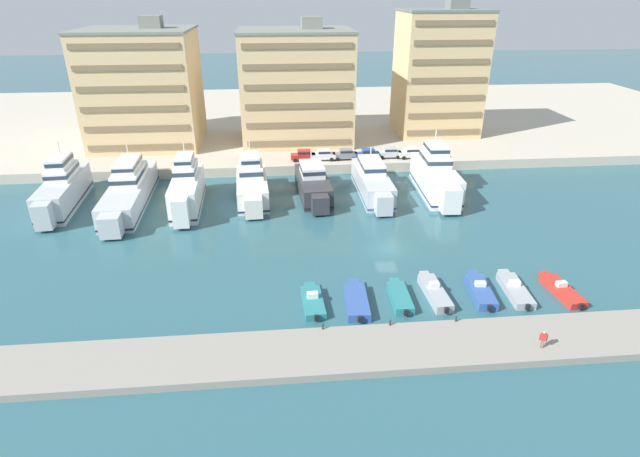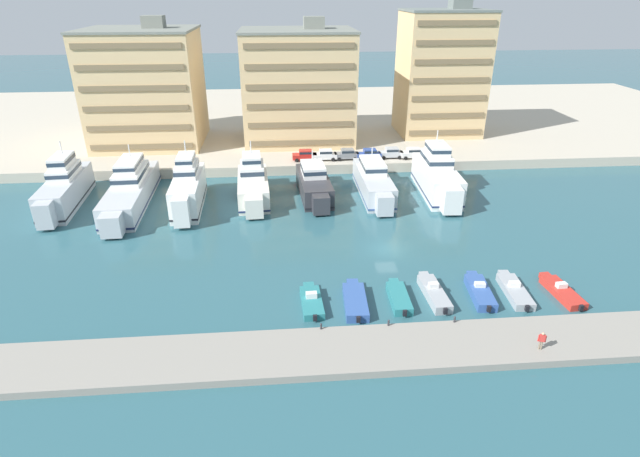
# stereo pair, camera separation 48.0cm
# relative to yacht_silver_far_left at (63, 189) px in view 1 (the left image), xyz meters

# --- Properties ---
(ground_plane) EXTENTS (400.00, 400.00, 0.00)m
(ground_plane) POSITION_rel_yacht_silver_far_left_xyz_m (42.54, -17.05, -2.54)
(ground_plane) COLOR #2D5B66
(quay_promenade) EXTENTS (180.00, 70.00, 1.60)m
(quay_promenade) POSITION_rel_yacht_silver_far_left_xyz_m (42.54, 44.61, -1.74)
(quay_promenade) COLOR #BCB29E
(quay_promenade) RESTS_ON ground
(pier_dock) EXTENTS (120.00, 6.04, 0.69)m
(pier_dock) POSITION_rel_yacht_silver_far_left_xyz_m (42.54, -35.33, -2.19)
(pier_dock) COLOR gray
(pier_dock) RESTS_ON ground
(yacht_silver_far_left) EXTENTS (4.81, 17.93, 8.67)m
(yacht_silver_far_left) POSITION_rel_yacht_silver_far_left_xyz_m (0.00, 0.00, 0.00)
(yacht_silver_far_left) COLOR silver
(yacht_silver_far_left) RESTS_ON ground
(yacht_silver_left) EXTENTS (5.32, 22.69, 7.89)m
(yacht_silver_left) POSITION_rel_yacht_silver_far_left_xyz_m (9.09, -0.38, -0.33)
(yacht_silver_left) COLOR silver
(yacht_silver_left) RESTS_ON ground
(yacht_white_mid_left) EXTENTS (4.07, 15.55, 9.01)m
(yacht_white_mid_left) POSITION_rel_yacht_silver_far_left_xyz_m (17.40, -2.21, 0.20)
(yacht_white_mid_left) COLOR white
(yacht_white_mid_left) RESTS_ON ground
(yacht_ivory_center_left) EXTENTS (5.01, 15.58, 8.11)m
(yacht_ivory_center_left) POSITION_rel_yacht_silver_far_left_xyz_m (26.26, 0.18, -0.28)
(yacht_ivory_center_left) COLOR silver
(yacht_ivory_center_left) RESTS_ON ground
(yacht_charcoal_center) EXTENTS (4.88, 15.43, 6.31)m
(yacht_charcoal_center) POSITION_rel_yacht_silver_far_left_xyz_m (35.18, 0.50, -0.74)
(yacht_charcoal_center) COLOR #333338
(yacht_charcoal_center) RESTS_ON ground
(yacht_silver_center_right) EXTENTS (4.08, 17.54, 6.58)m
(yacht_silver_center_right) POSITION_rel_yacht_silver_far_left_xyz_m (44.01, 0.42, -0.59)
(yacht_silver_center_right) COLOR silver
(yacht_silver_center_right) RESTS_ON ground
(yacht_white_mid_right) EXTENTS (5.26, 17.54, 9.00)m
(yacht_white_mid_right) POSITION_rel_yacht_silver_far_left_xyz_m (53.45, -0.01, 0.14)
(yacht_white_mid_right) COLOR white
(yacht_white_mid_right) RESTS_ON ground
(motorboat_teal_far_left) EXTENTS (2.15, 6.21, 1.27)m
(motorboat_teal_far_left) POSITION_rel_yacht_silver_far_left_xyz_m (32.84, -27.74, -2.15)
(motorboat_teal_far_left) COLOR teal
(motorboat_teal_far_left) RESTS_ON ground
(motorboat_blue_left) EXTENTS (2.44, 6.91, 0.89)m
(motorboat_blue_left) POSITION_rel_yacht_silver_far_left_xyz_m (37.06, -28.09, -2.10)
(motorboat_blue_left) COLOR #33569E
(motorboat_blue_left) RESTS_ON ground
(motorboat_teal_mid_left) EXTENTS (1.94, 6.06, 0.86)m
(motorboat_teal_mid_left) POSITION_rel_yacht_silver_far_left_xyz_m (41.43, -27.83, -2.12)
(motorboat_teal_mid_left) COLOR teal
(motorboat_teal_mid_left) RESTS_ON ground
(motorboat_grey_center_left) EXTENTS (1.94, 7.08, 1.42)m
(motorboat_grey_center_left) POSITION_rel_yacht_silver_far_left_xyz_m (45.07, -27.36, -2.06)
(motorboat_grey_center_left) COLOR #9EA3A8
(motorboat_grey_center_left) RESTS_ON ground
(motorboat_blue_center) EXTENTS (2.46, 6.83, 1.33)m
(motorboat_blue_center) POSITION_rel_yacht_silver_far_left_xyz_m (49.73, -27.51, -2.07)
(motorboat_blue_center) COLOR #33569E
(motorboat_blue_center) RESTS_ON ground
(motorboat_grey_center_right) EXTENTS (2.35, 7.01, 1.25)m
(motorboat_grey_center_right) POSITION_rel_yacht_silver_far_left_xyz_m (53.32, -27.54, -2.13)
(motorboat_grey_center_right) COLOR #9EA3A8
(motorboat_grey_center_right) RESTS_ON ground
(motorboat_red_mid_right) EXTENTS (2.24, 6.63, 1.22)m
(motorboat_red_mid_right) POSITION_rel_yacht_silver_far_left_xyz_m (58.00, -28.06, -2.15)
(motorboat_red_mid_right) COLOR red
(motorboat_red_mid_right) RESTS_ON ground
(car_red_far_left) EXTENTS (4.11, 1.93, 1.80)m
(car_red_far_left) POSITION_rel_yacht_silver_far_left_xyz_m (34.51, 12.38, 0.04)
(car_red_far_left) COLOR red
(car_red_far_left) RESTS_ON quay_promenade
(car_white_left) EXTENTS (4.11, 1.94, 1.80)m
(car_white_left) POSITION_rel_yacht_silver_far_left_xyz_m (37.87, 12.29, 0.04)
(car_white_left) COLOR white
(car_white_left) RESTS_ON quay_promenade
(car_grey_mid_left) EXTENTS (4.11, 1.93, 1.80)m
(car_grey_mid_left) POSITION_rel_yacht_silver_far_left_xyz_m (41.60, 12.35, 0.04)
(car_grey_mid_left) COLOR slate
(car_grey_mid_left) RESTS_ON quay_promenade
(car_blue_center_left) EXTENTS (4.12, 1.95, 1.80)m
(car_blue_center_left) POSITION_rel_yacht_silver_far_left_xyz_m (45.34, 12.02, 0.04)
(car_blue_center_left) COLOR #28428E
(car_blue_center_left) RESTS_ON quay_promenade
(car_silver_center) EXTENTS (4.11, 1.94, 1.80)m
(car_silver_center) POSITION_rel_yacht_silver_far_left_xyz_m (49.21, 12.49, 0.04)
(car_silver_center) COLOR #B7BCC1
(car_silver_center) RESTS_ON quay_promenade
(car_white_center_right) EXTENTS (4.12, 1.96, 1.80)m
(car_white_center_right) POSITION_rel_yacht_silver_far_left_xyz_m (52.87, 12.01, 0.04)
(car_white_center_right) COLOR white
(car_white_center_right) RESTS_ON quay_promenade
(apartment_block_far_left) EXTENTS (19.10, 17.79, 22.01)m
(apartment_block_far_left) POSITION_rel_yacht_silver_far_left_xyz_m (6.76, 26.11, 9.12)
(apartment_block_far_left) COLOR #E0BC84
(apartment_block_far_left) RESTS_ON quay_promenade
(apartment_block_left) EXTENTS (20.18, 16.32, 21.77)m
(apartment_block_left) POSITION_rel_yacht_silver_far_left_xyz_m (34.12, 25.60, 9.00)
(apartment_block_left) COLOR #E0BC84
(apartment_block_left) RESTS_ON quay_promenade
(apartment_block_mid_left) EXTENTS (15.57, 12.64, 24.77)m
(apartment_block_mid_left) POSITION_rel_yacht_silver_far_left_xyz_m (61.72, 28.55, 10.52)
(apartment_block_mid_left) COLOR #E0BC84
(apartment_block_mid_left) RESTS_ON quay_promenade
(pedestrian_near_edge) EXTENTS (0.63, 0.36, 1.70)m
(pedestrian_near_edge) POSITION_rel_yacht_silver_far_left_xyz_m (51.29, -36.81, -0.84)
(pedestrian_near_edge) COLOR #7A6B56
(pedestrian_near_edge) RESTS_ON pier_dock
(bollard_west) EXTENTS (0.20, 0.20, 0.61)m
(bollard_west) POSITION_rel_yacht_silver_far_left_xyz_m (33.34, -32.56, -1.52)
(bollard_west) COLOR #2D2D33
(bollard_west) RESTS_ON pier_dock
(bollard_west_mid) EXTENTS (0.20, 0.20, 0.61)m
(bollard_west_mid) POSITION_rel_yacht_silver_far_left_xyz_m (39.38, -32.56, -1.52)
(bollard_west_mid) COLOR #2D2D33
(bollard_west_mid) RESTS_ON pier_dock
(bollard_east_mid) EXTENTS (0.20, 0.20, 0.61)m
(bollard_east_mid) POSITION_rel_yacht_silver_far_left_xyz_m (45.41, -32.56, -1.52)
(bollard_east_mid) COLOR #2D2D33
(bollard_east_mid) RESTS_ON pier_dock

